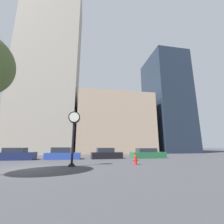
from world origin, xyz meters
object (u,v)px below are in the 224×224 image
street_clock (74,126)px  car_blue (63,154)px  fire_hydrant_near (135,160)px  car_black (106,154)px  car_green (148,154)px  car_navy (16,155)px

street_clock → car_blue: bearing=102.9°
fire_hydrant_near → car_black: bearing=102.7°
street_clock → car_black: street_clock is taller
car_blue → car_black: size_ratio=1.04×
car_blue → car_green: bearing=1.4°
street_clock → fire_hydrant_near: (5.35, 0.18, -2.80)m
car_black → fire_hydrant_near: car_black is taller
car_blue → car_green: 11.00m
car_navy → fire_hydrant_near: car_navy is taller
car_navy → car_green: bearing=-0.1°
street_clock → fire_hydrant_near: 6.04m
street_clock → car_blue: (-1.61, 7.04, -2.62)m
car_black → car_green: 5.60m
car_black → fire_hydrant_near: bearing=-80.1°
street_clock → car_blue: street_clock is taller
car_black → car_green: bearing=-5.4°
car_blue → car_navy: bearing=-177.7°
fire_hydrant_near → car_green: bearing=58.9°
car_blue → fire_hydrant_near: size_ratio=5.13×
fire_hydrant_near → car_blue: bearing=135.5°
car_black → car_blue: bearing=178.1°
fire_hydrant_near → street_clock: bearing=-178.0°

